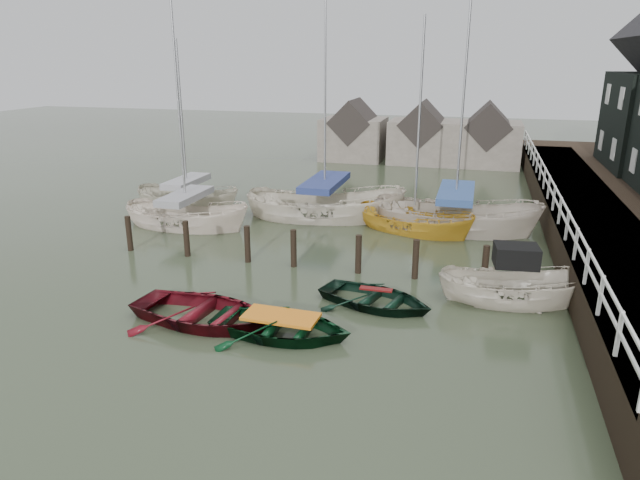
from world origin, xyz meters
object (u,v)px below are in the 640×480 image
(sailboat_c, at_px, (414,231))
(sailboat_b, at_px, (325,217))
(motorboat, at_px, (512,301))
(sailboat_e, at_px, (188,206))
(sailboat_d, at_px, (454,229))
(rowboat_red, at_px, (205,322))
(rowboat_dkgreen, at_px, (376,306))
(sailboat_a, at_px, (187,225))
(rowboat_green, at_px, (281,335))

(sailboat_c, bearing_deg, sailboat_b, 98.45)
(motorboat, bearing_deg, sailboat_c, 22.80)
(sailboat_e, bearing_deg, sailboat_d, -86.89)
(sailboat_e, bearing_deg, rowboat_red, -145.17)
(rowboat_red, distance_m, sailboat_d, 13.07)
(sailboat_b, xyz_separation_m, sailboat_c, (4.32, -1.02, -0.04))
(rowboat_dkgreen, xyz_separation_m, motorboat, (4.05, 1.29, 0.09))
(rowboat_dkgreen, relative_size, sailboat_a, 0.32)
(motorboat, height_order, sailboat_a, sailboat_a)
(sailboat_a, bearing_deg, motorboat, -107.16)
(rowboat_dkgreen, height_order, motorboat, motorboat)
(rowboat_red, bearing_deg, sailboat_a, 37.60)
(rowboat_green, bearing_deg, rowboat_dkgreen, -37.26)
(rowboat_red, xyz_separation_m, sailboat_a, (-5.15, 8.65, 0.07))
(sailboat_d, bearing_deg, rowboat_dkgreen, 174.50)
(rowboat_red, distance_m, sailboat_c, 11.72)
(sailboat_a, bearing_deg, sailboat_b, -58.85)
(sailboat_d, bearing_deg, sailboat_c, 117.70)
(sailboat_c, height_order, sailboat_d, sailboat_d)
(sailboat_a, relative_size, sailboat_e, 1.21)
(sailboat_a, height_order, sailboat_b, sailboat_b)
(rowboat_green, distance_m, motorboat, 7.35)
(sailboat_b, bearing_deg, sailboat_c, -110.84)
(sailboat_d, bearing_deg, sailboat_a, 109.72)
(sailboat_c, distance_m, sailboat_d, 1.81)
(rowboat_red, distance_m, sailboat_e, 13.59)
(sailboat_d, bearing_deg, motorboat, -157.63)
(rowboat_red, relative_size, rowboat_dkgreen, 1.23)
(rowboat_dkgreen, xyz_separation_m, sailboat_b, (-4.11, 9.25, 0.06))
(motorboat, bearing_deg, rowboat_dkgreen, 101.55)
(sailboat_d, height_order, sailboat_e, sailboat_d)
(sailboat_a, relative_size, sailboat_b, 0.91)
(rowboat_green, xyz_separation_m, sailboat_c, (2.37, 10.87, 0.02))
(rowboat_dkgreen, bearing_deg, sailboat_d, 4.50)
(rowboat_dkgreen, height_order, sailboat_b, sailboat_b)
(rowboat_dkgreen, relative_size, sailboat_d, 0.31)
(rowboat_red, distance_m, rowboat_dkgreen, 5.19)
(rowboat_green, distance_m, sailboat_a, 11.61)
(motorboat, relative_size, sailboat_e, 0.51)
(rowboat_dkgreen, height_order, sailboat_c, sailboat_c)
(sailboat_c, height_order, sailboat_e, sailboat_c)
(sailboat_a, bearing_deg, rowboat_red, -146.83)
(sailboat_c, xyz_separation_m, sailboat_d, (1.69, 0.65, 0.04))
(rowboat_dkgreen, distance_m, sailboat_e, 14.66)
(sailboat_c, bearing_deg, rowboat_dkgreen, -159.79)
(sailboat_a, relative_size, sailboat_d, 0.95)
(rowboat_green, height_order, sailboat_e, sailboat_e)
(rowboat_dkgreen, bearing_deg, sailboat_e, 67.20)
(rowboat_red, xyz_separation_m, rowboat_green, (2.40, -0.16, 0.00))
(sailboat_b, bearing_deg, sailboat_a, 111.16)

